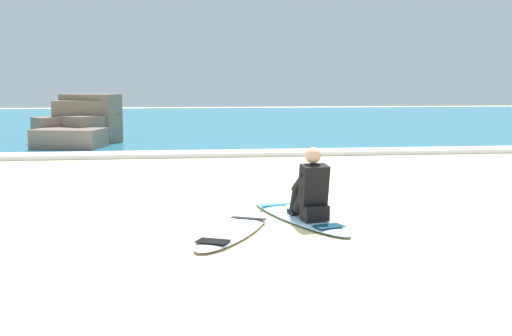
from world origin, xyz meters
TOP-DOWN VIEW (x-y plane):
  - ground_plane at (0.00, 0.00)m, footprint 80.00×80.00m
  - sea at (0.00, 21.87)m, footprint 80.00×28.00m
  - breaking_foam at (0.00, 8.17)m, footprint 80.00×0.90m
  - surfboard_main at (0.85, 0.55)m, footprint 1.24×2.56m
  - surfer_seated at (0.96, 0.24)m, footprint 0.46×0.75m
  - surfboard_spare_near at (-0.10, -0.18)m, footprint 1.37×2.14m
  - rock_outcrop_distant at (-3.48, 10.80)m, footprint 2.57×3.17m

SIDE VIEW (x-z plane):
  - ground_plane at x=0.00m, z-range 0.00..0.00m
  - surfboard_main at x=0.85m, z-range 0.00..0.07m
  - surfboard_spare_near at x=-0.10m, z-range 0.00..0.07m
  - sea at x=0.00m, z-range 0.00..0.10m
  - breaking_foam at x=0.00m, z-range 0.00..0.11m
  - surfer_seated at x=0.96m, z-range -0.04..0.91m
  - rock_outcrop_distant at x=-3.48m, z-range -0.20..1.30m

